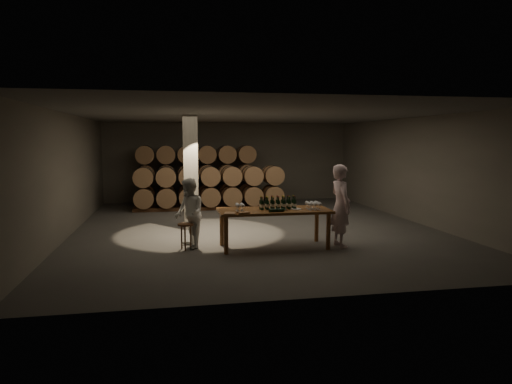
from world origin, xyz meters
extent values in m
plane|color=#504E4B|center=(0.00, 0.00, 0.00)|extent=(12.00, 12.00, 0.00)
plane|color=#605E59|center=(0.00, 0.00, 3.20)|extent=(12.00, 12.00, 0.00)
plane|color=#686259|center=(0.00, 6.00, 1.60)|extent=(10.00, 0.00, 10.00)
plane|color=#686259|center=(0.00, -6.00, 1.60)|extent=(10.00, 0.00, 10.00)
plane|color=#686259|center=(-5.00, 0.00, 1.60)|extent=(0.00, 12.00, 12.00)
plane|color=#686259|center=(5.00, 0.00, 1.60)|extent=(0.00, 12.00, 12.00)
cube|color=slate|center=(-1.80, 0.20, 1.60)|extent=(0.40, 0.40, 3.20)
cylinder|color=brown|center=(-1.18, -2.93, 0.42)|extent=(0.10, 0.10, 0.84)
cylinder|color=brown|center=(1.18, -2.93, 0.42)|extent=(0.10, 0.10, 0.84)
cylinder|color=brown|center=(-1.18, -2.07, 0.42)|extent=(0.10, 0.10, 0.84)
cylinder|color=brown|center=(1.18, -2.07, 0.42)|extent=(0.10, 0.10, 0.84)
cube|color=brown|center=(0.00, -2.50, 0.87)|extent=(2.60, 1.10, 0.06)
cube|color=#56321D|center=(-1.35, 4.90, 0.06)|extent=(4.70, 0.10, 0.12)
cube|color=#56321D|center=(-1.35, 5.50, 0.06)|extent=(4.70, 0.10, 0.12)
cylinder|color=#A9784C|center=(-3.30, 5.20, 0.47)|extent=(0.70, 0.95, 0.70)
cylinder|color=black|center=(-3.30, 4.94, 0.47)|extent=(0.73, 0.04, 0.73)
cylinder|color=black|center=(-3.30, 5.46, 0.47)|extent=(0.73, 0.04, 0.73)
cylinder|color=#A9784C|center=(-2.52, 5.20, 0.47)|extent=(0.70, 0.95, 0.70)
cylinder|color=black|center=(-2.52, 4.94, 0.47)|extent=(0.73, 0.04, 0.73)
cylinder|color=black|center=(-2.52, 5.46, 0.47)|extent=(0.73, 0.04, 0.73)
cylinder|color=#A9784C|center=(-1.74, 5.20, 0.47)|extent=(0.70, 0.95, 0.70)
cylinder|color=black|center=(-1.74, 4.94, 0.47)|extent=(0.73, 0.04, 0.73)
cylinder|color=black|center=(-1.74, 5.46, 0.47)|extent=(0.73, 0.04, 0.73)
cylinder|color=#A9784C|center=(-0.96, 5.20, 0.47)|extent=(0.70, 0.95, 0.70)
cylinder|color=black|center=(-0.96, 4.94, 0.47)|extent=(0.73, 0.04, 0.73)
cylinder|color=black|center=(-0.96, 5.46, 0.47)|extent=(0.73, 0.04, 0.73)
cylinder|color=#A9784C|center=(-0.18, 5.20, 0.47)|extent=(0.70, 0.95, 0.70)
cylinder|color=black|center=(-0.18, 4.94, 0.47)|extent=(0.73, 0.04, 0.73)
cylinder|color=black|center=(-0.18, 5.46, 0.47)|extent=(0.73, 0.04, 0.73)
cylinder|color=#A9784C|center=(0.60, 5.20, 0.47)|extent=(0.70, 0.95, 0.70)
cylinder|color=black|center=(0.60, 4.94, 0.47)|extent=(0.73, 0.04, 0.73)
cylinder|color=black|center=(0.60, 5.46, 0.47)|extent=(0.73, 0.04, 0.73)
cylinder|color=#A9784C|center=(-3.30, 5.20, 1.21)|extent=(0.70, 0.95, 0.70)
cylinder|color=black|center=(-3.30, 4.94, 1.21)|extent=(0.73, 0.04, 0.73)
cylinder|color=black|center=(-3.30, 5.46, 1.21)|extent=(0.73, 0.04, 0.73)
cylinder|color=#A9784C|center=(-2.52, 5.20, 1.21)|extent=(0.70, 0.95, 0.70)
cylinder|color=black|center=(-2.52, 4.94, 1.21)|extent=(0.73, 0.04, 0.73)
cylinder|color=black|center=(-2.52, 5.46, 1.21)|extent=(0.73, 0.04, 0.73)
cylinder|color=#A9784C|center=(-1.74, 5.20, 1.21)|extent=(0.70, 0.95, 0.70)
cylinder|color=black|center=(-1.74, 4.94, 1.21)|extent=(0.73, 0.04, 0.73)
cylinder|color=black|center=(-1.74, 5.46, 1.21)|extent=(0.73, 0.04, 0.73)
cylinder|color=#A9784C|center=(-0.96, 5.20, 1.21)|extent=(0.70, 0.95, 0.70)
cylinder|color=black|center=(-0.96, 4.94, 1.21)|extent=(0.73, 0.04, 0.73)
cylinder|color=black|center=(-0.96, 5.46, 1.21)|extent=(0.73, 0.04, 0.73)
cylinder|color=#A9784C|center=(-0.18, 5.20, 1.21)|extent=(0.70, 0.95, 0.70)
cylinder|color=black|center=(-0.18, 4.94, 1.21)|extent=(0.73, 0.04, 0.73)
cylinder|color=black|center=(-0.18, 5.46, 1.21)|extent=(0.73, 0.04, 0.73)
cylinder|color=#A9784C|center=(0.60, 5.20, 1.21)|extent=(0.70, 0.95, 0.70)
cylinder|color=black|center=(0.60, 4.94, 1.21)|extent=(0.73, 0.04, 0.73)
cylinder|color=black|center=(0.60, 5.46, 1.21)|extent=(0.73, 0.04, 0.73)
cylinder|color=#A9784C|center=(-3.30, 5.20, 1.95)|extent=(0.70, 0.95, 0.70)
cylinder|color=black|center=(-3.30, 4.94, 1.95)|extent=(0.73, 0.04, 0.73)
cylinder|color=black|center=(-3.30, 5.46, 1.95)|extent=(0.73, 0.04, 0.73)
cylinder|color=#A9784C|center=(-2.52, 5.20, 1.95)|extent=(0.70, 0.95, 0.70)
cylinder|color=black|center=(-2.52, 4.94, 1.95)|extent=(0.73, 0.04, 0.73)
cylinder|color=black|center=(-2.52, 5.46, 1.95)|extent=(0.73, 0.04, 0.73)
cylinder|color=#A9784C|center=(-1.74, 5.20, 1.95)|extent=(0.70, 0.95, 0.70)
cylinder|color=black|center=(-1.74, 4.94, 1.95)|extent=(0.73, 0.04, 0.73)
cylinder|color=black|center=(-1.74, 5.46, 1.95)|extent=(0.73, 0.04, 0.73)
cylinder|color=#A9784C|center=(-0.96, 5.20, 1.95)|extent=(0.70, 0.95, 0.70)
cylinder|color=black|center=(-0.96, 4.94, 1.95)|extent=(0.73, 0.04, 0.73)
cylinder|color=black|center=(-0.96, 5.46, 1.95)|extent=(0.73, 0.04, 0.73)
cylinder|color=#A9784C|center=(-0.18, 5.20, 1.95)|extent=(0.70, 0.95, 0.70)
cylinder|color=black|center=(-0.18, 4.94, 1.95)|extent=(0.73, 0.04, 0.73)
cylinder|color=black|center=(-0.18, 5.46, 1.95)|extent=(0.73, 0.04, 0.73)
cylinder|color=#A9784C|center=(0.60, 5.20, 1.95)|extent=(0.70, 0.95, 0.70)
cylinder|color=black|center=(0.60, 4.94, 1.95)|extent=(0.73, 0.04, 0.73)
cylinder|color=black|center=(0.60, 5.46, 1.95)|extent=(0.73, 0.04, 0.73)
cube|color=#56321D|center=(-0.96, 3.50, 0.06)|extent=(5.48, 0.10, 0.12)
cube|color=#56321D|center=(-0.96, 4.10, 0.06)|extent=(5.48, 0.10, 0.12)
cylinder|color=#A9784C|center=(-3.30, 3.80, 0.47)|extent=(0.70, 0.95, 0.70)
cylinder|color=black|center=(-3.30, 3.54, 0.47)|extent=(0.73, 0.04, 0.73)
cylinder|color=black|center=(-3.30, 4.06, 0.47)|extent=(0.73, 0.04, 0.73)
cylinder|color=#A9784C|center=(-2.52, 3.80, 0.47)|extent=(0.70, 0.95, 0.70)
cylinder|color=black|center=(-2.52, 3.54, 0.47)|extent=(0.73, 0.04, 0.73)
cylinder|color=black|center=(-2.52, 4.06, 0.47)|extent=(0.73, 0.04, 0.73)
cylinder|color=#A9784C|center=(-1.74, 3.80, 0.47)|extent=(0.70, 0.95, 0.70)
cylinder|color=black|center=(-1.74, 3.54, 0.47)|extent=(0.73, 0.04, 0.73)
cylinder|color=black|center=(-1.74, 4.06, 0.47)|extent=(0.73, 0.04, 0.73)
cylinder|color=#A9784C|center=(-0.96, 3.80, 0.47)|extent=(0.70, 0.95, 0.70)
cylinder|color=black|center=(-0.96, 3.54, 0.47)|extent=(0.73, 0.04, 0.73)
cylinder|color=black|center=(-0.96, 4.06, 0.47)|extent=(0.73, 0.04, 0.73)
cylinder|color=#A9784C|center=(-0.18, 3.80, 0.47)|extent=(0.70, 0.95, 0.70)
cylinder|color=black|center=(-0.18, 3.54, 0.47)|extent=(0.73, 0.04, 0.73)
cylinder|color=black|center=(-0.18, 4.06, 0.47)|extent=(0.73, 0.04, 0.73)
cylinder|color=#A9784C|center=(0.60, 3.80, 0.47)|extent=(0.70, 0.95, 0.70)
cylinder|color=black|center=(0.60, 3.54, 0.47)|extent=(0.73, 0.04, 0.73)
cylinder|color=black|center=(0.60, 4.06, 0.47)|extent=(0.73, 0.04, 0.73)
cylinder|color=#A9784C|center=(1.38, 3.80, 0.47)|extent=(0.70, 0.95, 0.70)
cylinder|color=black|center=(1.38, 3.54, 0.47)|extent=(0.73, 0.04, 0.73)
cylinder|color=black|center=(1.38, 4.06, 0.47)|extent=(0.73, 0.04, 0.73)
cylinder|color=#A9784C|center=(-3.30, 3.80, 1.21)|extent=(0.70, 0.95, 0.70)
cylinder|color=black|center=(-3.30, 3.54, 1.21)|extent=(0.73, 0.04, 0.73)
cylinder|color=black|center=(-3.30, 4.06, 1.21)|extent=(0.73, 0.04, 0.73)
cylinder|color=#A9784C|center=(-2.52, 3.80, 1.21)|extent=(0.70, 0.95, 0.70)
cylinder|color=black|center=(-2.52, 3.54, 1.21)|extent=(0.73, 0.04, 0.73)
cylinder|color=black|center=(-2.52, 4.06, 1.21)|extent=(0.73, 0.04, 0.73)
cylinder|color=#A9784C|center=(-1.74, 3.80, 1.21)|extent=(0.70, 0.95, 0.70)
cylinder|color=black|center=(-1.74, 3.54, 1.21)|extent=(0.73, 0.04, 0.73)
cylinder|color=black|center=(-1.74, 4.06, 1.21)|extent=(0.73, 0.04, 0.73)
cylinder|color=#A9784C|center=(-0.96, 3.80, 1.21)|extent=(0.70, 0.95, 0.70)
cylinder|color=black|center=(-0.96, 3.54, 1.21)|extent=(0.73, 0.04, 0.73)
cylinder|color=black|center=(-0.96, 4.06, 1.21)|extent=(0.73, 0.04, 0.73)
cylinder|color=#A9784C|center=(-0.18, 3.80, 1.21)|extent=(0.70, 0.95, 0.70)
cylinder|color=black|center=(-0.18, 3.54, 1.21)|extent=(0.73, 0.04, 0.73)
cylinder|color=black|center=(-0.18, 4.06, 1.21)|extent=(0.73, 0.04, 0.73)
cylinder|color=#A9784C|center=(0.60, 3.80, 1.21)|extent=(0.70, 0.95, 0.70)
cylinder|color=black|center=(0.60, 3.54, 1.21)|extent=(0.73, 0.04, 0.73)
cylinder|color=black|center=(0.60, 4.06, 1.21)|extent=(0.73, 0.04, 0.73)
cylinder|color=#A9784C|center=(1.38, 3.80, 1.21)|extent=(0.70, 0.95, 0.70)
cylinder|color=black|center=(1.38, 3.54, 1.21)|extent=(0.73, 0.04, 0.73)
cylinder|color=black|center=(1.38, 4.06, 1.21)|extent=(0.73, 0.04, 0.73)
cylinder|color=black|center=(-0.29, -2.53, 1.00)|extent=(0.08, 0.08, 0.21)
cylinder|color=silver|center=(-0.29, -2.53, 0.99)|extent=(0.08, 0.08, 0.07)
cylinder|color=black|center=(-0.29, -2.53, 1.15)|extent=(0.03, 0.03, 0.09)
cylinder|color=gold|center=(-0.29, -2.53, 1.20)|extent=(0.03, 0.03, 0.02)
cylinder|color=black|center=(-0.29, -2.38, 1.00)|extent=(0.08, 0.08, 0.21)
cylinder|color=silver|center=(-0.29, -2.38, 0.99)|extent=(0.08, 0.08, 0.07)
cylinder|color=black|center=(-0.29, -2.38, 1.15)|extent=(0.03, 0.03, 0.09)
cylinder|color=maroon|center=(-0.29, -2.38, 1.20)|extent=(0.03, 0.03, 0.02)
cylinder|color=black|center=(-0.16, -2.53, 1.00)|extent=(0.08, 0.08, 0.21)
cylinder|color=silver|center=(-0.16, -2.53, 0.99)|extent=(0.08, 0.08, 0.07)
cylinder|color=black|center=(-0.16, -2.53, 1.15)|extent=(0.03, 0.03, 0.09)
cylinder|color=maroon|center=(-0.16, -2.53, 1.20)|extent=(0.03, 0.03, 0.02)
cylinder|color=black|center=(-0.16, -2.38, 1.00)|extent=(0.08, 0.08, 0.21)
cylinder|color=silver|center=(-0.16, -2.38, 0.99)|extent=(0.08, 0.08, 0.07)
cylinder|color=black|center=(-0.16, -2.38, 1.15)|extent=(0.03, 0.03, 0.09)
cylinder|color=gold|center=(-0.16, -2.38, 1.20)|extent=(0.03, 0.03, 0.02)
cylinder|color=black|center=(-0.03, -2.53, 1.00)|extent=(0.08, 0.08, 0.21)
cylinder|color=silver|center=(-0.03, -2.53, 0.99)|extent=(0.08, 0.08, 0.07)
cylinder|color=black|center=(-0.03, -2.53, 1.15)|extent=(0.03, 0.03, 0.09)
cylinder|color=gold|center=(-0.03, -2.53, 1.20)|extent=(0.03, 0.03, 0.02)
cylinder|color=black|center=(-0.03, -2.38, 1.00)|extent=(0.08, 0.08, 0.21)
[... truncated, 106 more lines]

